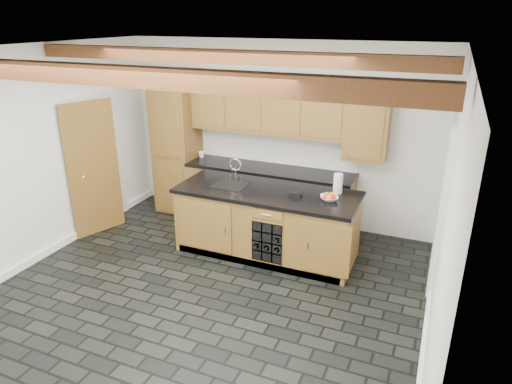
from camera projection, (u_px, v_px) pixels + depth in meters
The scene contains 10 objects.
ground at pixel (203, 296), 5.42m from camera, with size 5.00×5.00×0.00m, color black.
room_shell at pixel (213, 160), 5.36m from camera, with size 5.01×5.00×5.00m.
back_cabinetry at pixel (249, 162), 7.12m from camera, with size 3.65×0.62×2.20m.
island at pixel (267, 223), 6.25m from camera, with size 2.48×0.96×0.93m.
faucet at pixel (231, 182), 6.31m from camera, with size 0.45×0.40×0.34m.
kitchen_scale at pixel (295, 194), 5.90m from camera, with size 0.17×0.11×0.05m.
fruit_bowl at pixel (329, 198), 5.77m from camera, with size 0.22×0.22×0.05m, color silver.
fruit_cluster at pixel (329, 196), 5.76m from camera, with size 0.16×0.17×0.07m.
paper_towel at pixel (338, 183), 5.96m from camera, with size 0.12×0.12×0.26m, color white.
mug at pixel (202, 155), 7.49m from camera, with size 0.11×0.11×0.10m, color white.
Camera 1 is at (2.37, -4.00, 3.12)m, focal length 32.00 mm.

